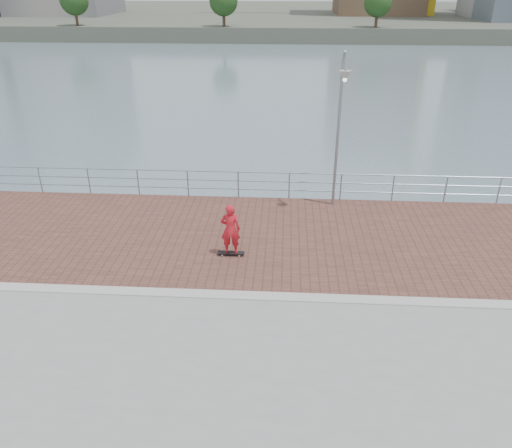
{
  "coord_description": "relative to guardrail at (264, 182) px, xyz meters",
  "views": [
    {
      "loc": [
        0.85,
        -11.62,
        8.1
      ],
      "look_at": [
        0.0,
        2.0,
        1.3
      ],
      "focal_mm": 35.0,
      "sensor_mm": 36.0,
      "label": 1
    }
  ],
  "objects": [
    {
      "name": "curb",
      "position": [
        -0.0,
        -7.0,
        -0.66
      ],
      "size": [
        40.0,
        0.4,
        0.06
      ],
      "primitive_type": "cube",
      "color": "#B7B5AD",
      "rests_on": "seawall"
    },
    {
      "name": "water",
      "position": [
        -0.0,
        -7.0,
        -2.69
      ],
      "size": [
        400.0,
        400.0,
        0.0
      ],
      "primitive_type": "plane",
      "color": "slate",
      "rests_on": "ground"
    },
    {
      "name": "brick_lane",
      "position": [
        -0.0,
        -3.4,
        -0.68
      ],
      "size": [
        40.0,
        6.8,
        0.02
      ],
      "primitive_type": "cube",
      "color": "brown",
      "rests_on": "seawall"
    },
    {
      "name": "street_lamp",
      "position": [
        2.75,
        -0.91,
        3.27
      ],
      "size": [
        0.41,
        1.18,
        5.58
      ],
      "color": "gray",
      "rests_on": "brick_lane"
    },
    {
      "name": "skateboard",
      "position": [
        -0.83,
        -4.73,
        -0.59
      ],
      "size": [
        0.87,
        0.23,
        0.1
      ],
      "rotation": [
        0.0,
        0.0,
        0.01
      ],
      "color": "black",
      "rests_on": "brick_lane"
    },
    {
      "name": "guardrail",
      "position": [
        0.0,
        0.0,
        0.0
      ],
      "size": [
        39.06,
        0.06,
        1.13
      ],
      "color": "#8C9EA8",
      "rests_on": "brick_lane"
    },
    {
      "name": "shoreline_trees",
      "position": [
        16.69,
        70.0,
        3.53
      ],
      "size": [
        169.42,
        4.67,
        6.22
      ],
      "color": "#473323",
      "rests_on": "far_shore"
    },
    {
      "name": "far_shore",
      "position": [
        -0.0,
        115.5,
        -1.44
      ],
      "size": [
        320.0,
        95.0,
        2.5
      ],
      "primitive_type": "cube",
      "color": "#4C5142",
      "rests_on": "ground"
    },
    {
      "name": "skateboarder",
      "position": [
        -0.83,
        -4.73,
        0.26
      ],
      "size": [
        0.62,
        0.41,
        1.7
      ],
      "primitive_type": "imported",
      "rotation": [
        0.0,
        0.0,
        3.15
      ],
      "color": "red",
      "rests_on": "skateboard"
    }
  ]
}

